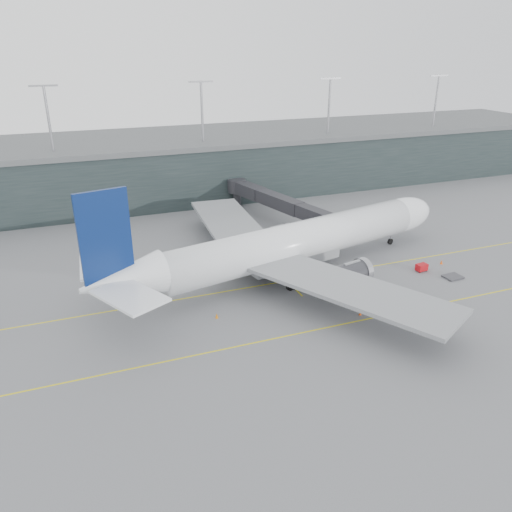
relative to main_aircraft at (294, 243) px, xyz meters
name	(u,v)px	position (x,y,z in m)	size (l,w,h in m)	color
ground	(252,276)	(-7.49, 1.24, -5.63)	(320.00, 320.00, 0.00)	#5A5A5F
taxiline_a	(260,286)	(-7.49, -2.76, -5.62)	(160.00, 0.25, 0.02)	yellow
taxiline_b	(301,333)	(-7.49, -18.76, -5.62)	(160.00, 0.25, 0.02)	yellow
taxiline_lead_main	(241,235)	(-2.49, 21.24, -5.62)	(0.25, 60.00, 0.02)	yellow
terminal	(177,164)	(-7.50, 59.24, 1.99)	(240.00, 36.00, 29.00)	#1E2829
main_aircraft	(294,243)	(0.00, 0.00, 0.00)	(71.00, 65.64, 20.06)	white
jet_bridge	(281,200)	(8.82, 25.96, -0.41)	(15.03, 44.99, 6.97)	#27272B
gse_cart	(422,267)	(21.62, -7.63, -4.87)	(2.14, 1.50, 1.37)	#B60D13
baggage_dolly	(453,277)	(24.98, -11.88, -5.44)	(3.08, 2.47, 0.31)	#38383D
uld_a	(210,254)	(-12.11, 11.14, -4.55)	(2.75, 2.49, 2.05)	#333338
uld_b	(214,251)	(-10.96, 12.46, -4.72)	(2.14, 1.83, 1.74)	#333338
uld_c	(238,247)	(-6.08, 12.65, -4.56)	(2.43, 2.05, 2.03)	#333338
cone_nose	(442,262)	(27.12, -6.37, -5.23)	(0.51, 0.51, 0.80)	#F1570D
cone_wing_stbd	(360,313)	(2.98, -17.33, -5.29)	(0.42, 0.42, 0.67)	#DD470C
cone_wing_port	(282,247)	(2.54, 11.11, -5.26)	(0.46, 0.46, 0.73)	#E8410C
cone_tail	(217,316)	(-17.42, -10.51, -5.25)	(0.48, 0.48, 0.77)	orange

